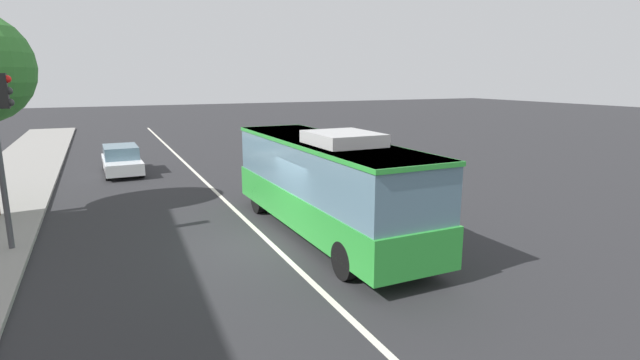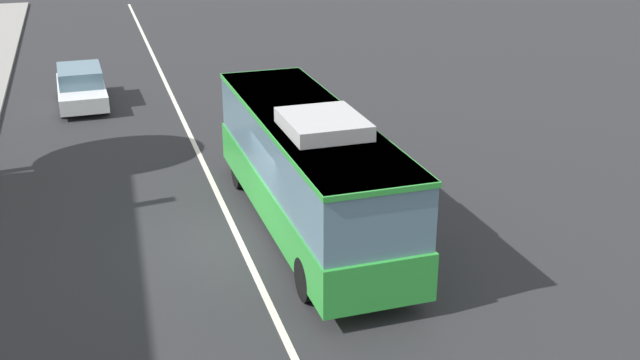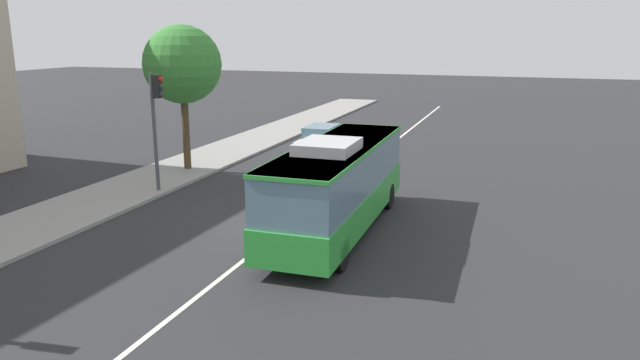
# 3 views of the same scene
# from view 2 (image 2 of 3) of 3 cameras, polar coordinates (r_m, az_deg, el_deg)

# --- Properties ---
(ground_plane) EXTENTS (160.00, 160.00, 0.00)m
(ground_plane) POSITION_cam_2_polar(r_m,az_deg,el_deg) (20.07, -5.94, -4.41)
(ground_plane) COLOR #28282B
(lane_centre_line) EXTENTS (76.00, 0.16, 0.01)m
(lane_centre_line) POSITION_cam_2_polar(r_m,az_deg,el_deg) (20.06, -5.94, -4.40)
(lane_centre_line) COLOR silver
(lane_centre_line) RESTS_ON ground_plane
(transit_bus) EXTENTS (10.04, 2.68, 3.46)m
(transit_bus) POSITION_cam_2_polar(r_m,az_deg,el_deg) (19.82, -0.83, 1.09)
(transit_bus) COLOR green
(transit_bus) RESTS_ON ground_plane
(sedan_white) EXTENTS (4.54, 1.92, 1.46)m
(sedan_white) POSITION_cam_2_polar(r_m,az_deg,el_deg) (32.59, -17.11, 6.56)
(sedan_white) COLOR white
(sedan_white) RESTS_ON ground_plane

